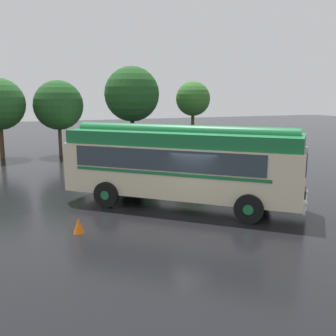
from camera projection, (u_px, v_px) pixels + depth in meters
ground_plane at (198, 211)px, 16.18m from camera, size 120.00×120.00×0.00m
vintage_bus at (181, 163)px, 16.59m from camera, size 9.10×8.60×3.49m
car_near_left at (82, 150)px, 27.62m from camera, size 2.33×4.37×1.66m
car_mid_left at (123, 149)px, 28.55m from camera, size 2.33×4.37×1.66m
car_mid_right at (159, 148)px, 28.78m from camera, size 2.23×4.33×1.66m
car_far_right at (191, 146)px, 30.17m from camera, size 2.21×4.32×1.66m
tree_left_of_centre at (0, 105)px, 28.88m from camera, size 3.83×3.83×5.95m
tree_centre at (58, 106)px, 30.23m from camera, size 3.81×3.81×5.81m
tree_right_of_centre at (131, 94)px, 33.32m from camera, size 4.66×4.66×7.09m
tree_far_right at (193, 98)px, 36.09m from camera, size 3.15×3.15×5.92m
traffic_cone at (78, 226)px, 13.56m from camera, size 0.36×0.36×0.55m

